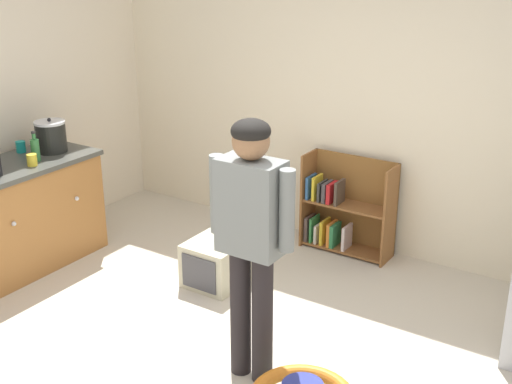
{
  "coord_description": "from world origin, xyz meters",
  "views": [
    {
      "loc": [
        2.22,
        -2.83,
        2.59
      ],
      "look_at": [
        0.13,
        0.39,
        1.14
      ],
      "focal_mm": 46.97,
      "sensor_mm": 36.0,
      "label": 1
    }
  ],
  "objects_px": {
    "green_glass_bottle": "(35,149)",
    "yellow_cup": "(32,160)",
    "crock_pot": "(51,136)",
    "bookshelf": "(343,211)",
    "pet_carrier": "(220,261)",
    "teal_cup": "(21,147)",
    "standing_person": "(251,228)"
  },
  "relations": [
    {
      "from": "green_glass_bottle",
      "to": "yellow_cup",
      "type": "bearing_deg",
      "value": -53.8
    },
    {
      "from": "green_glass_bottle",
      "to": "yellow_cup",
      "type": "xyz_separation_m",
      "value": [
        0.08,
        -0.1,
        -0.05
      ]
    },
    {
      "from": "crock_pot",
      "to": "yellow_cup",
      "type": "bearing_deg",
      "value": -64.72
    },
    {
      "from": "bookshelf",
      "to": "crock_pot",
      "type": "bearing_deg",
      "value": -147.18
    },
    {
      "from": "pet_carrier",
      "to": "teal_cup",
      "type": "height_order",
      "value": "teal_cup"
    },
    {
      "from": "bookshelf",
      "to": "crock_pot",
      "type": "distance_m",
      "value": 2.59
    },
    {
      "from": "crock_pot",
      "to": "bookshelf",
      "type": "bearing_deg",
      "value": 32.82
    },
    {
      "from": "standing_person",
      "to": "crock_pot",
      "type": "bearing_deg",
      "value": 165.36
    },
    {
      "from": "standing_person",
      "to": "pet_carrier",
      "type": "relative_size",
      "value": 3.02
    },
    {
      "from": "yellow_cup",
      "to": "crock_pot",
      "type": "bearing_deg",
      "value": 115.28
    },
    {
      "from": "bookshelf",
      "to": "yellow_cup",
      "type": "relative_size",
      "value": 8.95
    },
    {
      "from": "standing_person",
      "to": "yellow_cup",
      "type": "distance_m",
      "value": 2.31
    },
    {
      "from": "standing_person",
      "to": "pet_carrier",
      "type": "bearing_deg",
      "value": 134.98
    },
    {
      "from": "green_glass_bottle",
      "to": "teal_cup",
      "type": "relative_size",
      "value": 2.59
    },
    {
      "from": "crock_pot",
      "to": "teal_cup",
      "type": "distance_m",
      "value": 0.27
    },
    {
      "from": "teal_cup",
      "to": "yellow_cup",
      "type": "xyz_separation_m",
      "value": [
        0.37,
        -0.19,
        0.0
      ]
    },
    {
      "from": "bookshelf",
      "to": "yellow_cup",
      "type": "xyz_separation_m",
      "value": [
        -1.94,
        -1.7,
        0.59
      ]
    },
    {
      "from": "teal_cup",
      "to": "pet_carrier",
      "type": "bearing_deg",
      "value": 13.43
    },
    {
      "from": "bookshelf",
      "to": "pet_carrier",
      "type": "distance_m",
      "value": 1.24
    },
    {
      "from": "bookshelf",
      "to": "teal_cup",
      "type": "bearing_deg",
      "value": -146.79
    },
    {
      "from": "standing_person",
      "to": "crock_pot",
      "type": "height_order",
      "value": "standing_person"
    },
    {
      "from": "crock_pot",
      "to": "teal_cup",
      "type": "bearing_deg",
      "value": -143.03
    },
    {
      "from": "green_glass_bottle",
      "to": "standing_person",
      "type": "bearing_deg",
      "value": -9.58
    },
    {
      "from": "bookshelf",
      "to": "green_glass_bottle",
      "type": "bearing_deg",
      "value": -141.6
    },
    {
      "from": "pet_carrier",
      "to": "yellow_cup",
      "type": "relative_size",
      "value": 5.81
    },
    {
      "from": "standing_person",
      "to": "green_glass_bottle",
      "type": "distance_m",
      "value": 2.4
    },
    {
      "from": "crock_pot",
      "to": "pet_carrier",
      "type": "bearing_deg",
      "value": 9.65
    },
    {
      "from": "bookshelf",
      "to": "pet_carrier",
      "type": "bearing_deg",
      "value": -116.85
    },
    {
      "from": "pet_carrier",
      "to": "crock_pot",
      "type": "height_order",
      "value": "crock_pot"
    },
    {
      "from": "crock_pot",
      "to": "yellow_cup",
      "type": "xyz_separation_m",
      "value": [
        0.16,
        -0.34,
        -0.09
      ]
    },
    {
      "from": "standing_person",
      "to": "crock_pot",
      "type": "relative_size",
      "value": 5.68
    },
    {
      "from": "crock_pot",
      "to": "standing_person",
      "type": "bearing_deg",
      "value": -14.64
    }
  ]
}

